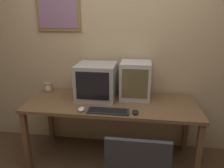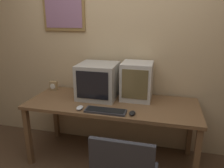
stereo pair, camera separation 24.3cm
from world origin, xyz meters
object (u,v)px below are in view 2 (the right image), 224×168
object	(u,v)px
monitor_left	(98,81)
monitor_right	(137,81)
mouse_near_keyboard	(132,113)
keyboard_main	(106,111)
desk_clock	(54,86)
mouse_far_corner	(80,108)

from	to	relation	value
monitor_left	monitor_right	world-z (taller)	monitor_right
mouse_near_keyboard	monitor_left	bearing A→B (deg)	140.36
keyboard_main	desk_clock	distance (m)	0.99
monitor_right	desk_clock	distance (m)	1.12
keyboard_main	mouse_far_corner	size ratio (longest dim) A/B	3.95
mouse_near_keyboard	desk_clock	bearing A→B (deg)	156.25
keyboard_main	monitor_left	bearing A→B (deg)	117.00
monitor_left	mouse_far_corner	world-z (taller)	monitor_left
mouse_near_keyboard	keyboard_main	bearing A→B (deg)	-179.30
mouse_near_keyboard	monitor_right	bearing A→B (deg)	93.06
mouse_near_keyboard	mouse_far_corner	size ratio (longest dim) A/B	0.97
keyboard_main	desk_clock	xyz separation A→B (m)	(-0.86, 0.50, 0.05)
monitor_left	monitor_right	xyz separation A→B (m)	(0.45, 0.06, 0.01)
mouse_far_corner	desk_clock	size ratio (longest dim) A/B	0.91
keyboard_main	mouse_near_keyboard	bearing A→B (deg)	0.70
mouse_near_keyboard	desk_clock	distance (m)	1.24
keyboard_main	desk_clock	bearing A→B (deg)	149.67
monitor_left	mouse_near_keyboard	distance (m)	0.65
keyboard_main	monitor_right	bearing A→B (deg)	61.60
keyboard_main	mouse_far_corner	distance (m)	0.28
monitor_left	mouse_far_corner	xyz separation A→B (m)	(-0.08, -0.40, -0.19)
monitor_left	desk_clock	size ratio (longest dim) A/B	3.74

